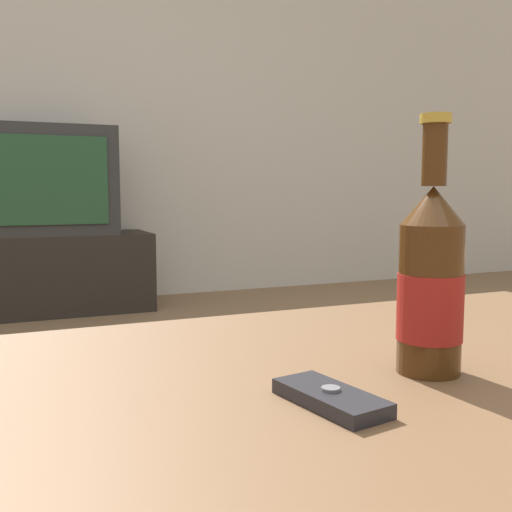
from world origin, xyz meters
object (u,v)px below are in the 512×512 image
object	(u,v)px
tv_stand	(48,273)
cell_phone	(331,398)
television	(44,181)
beer_bottle	(431,282)

from	to	relation	value
tv_stand	cell_phone	xyz separation A→B (m)	(0.05, -2.81, 0.24)
tv_stand	television	distance (m)	0.48
beer_bottle	television	bearing A→B (deg)	94.13
television	cell_phone	world-z (taller)	television
cell_phone	television	bearing A→B (deg)	80.89
beer_bottle	cell_phone	bearing A→B (deg)	-162.75
tv_stand	beer_bottle	world-z (taller)	beer_bottle
tv_stand	cell_phone	size ratio (longest dim) A/B	8.50
television	cell_phone	distance (m)	2.82
television	cell_phone	size ratio (longest dim) A/B	5.60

